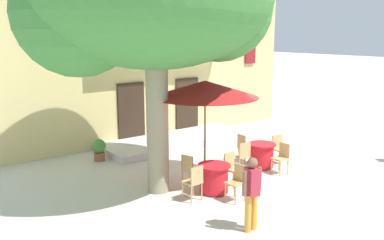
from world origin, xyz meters
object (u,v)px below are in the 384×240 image
(cafe_table_middle, at_px, (214,178))
(pedestrian_mid_plaza, at_px, (252,190))
(cafe_chair_middle_0, at_px, (194,180))
(cafe_chair_middle_1, at_px, (237,180))
(cafe_chair_middle_2, at_px, (232,167))
(cafe_chair_near_tree_3, at_px, (279,147))
(cafe_chair_near_tree_1, at_px, (243,155))
(ground_planter_left, at_px, (99,149))
(cafe_chair_near_tree_2, at_px, (282,156))
(cafe_chair_near_tree_0, at_px, (244,146))
(cafe_table_near_tree, at_px, (262,155))
(cafe_chair_middle_3, at_px, (190,168))
(cafe_umbrella, at_px, (205,89))

(cafe_table_middle, distance_m, pedestrian_mid_plaza, 2.30)
(cafe_chair_middle_0, xyz_separation_m, cafe_chair_middle_1, (0.87, -0.64, 0.00))
(cafe_table_middle, xyz_separation_m, cafe_chair_middle_2, (0.74, 0.12, 0.14))
(pedestrian_mid_plaza, bearing_deg, cafe_chair_middle_2, 55.47)
(cafe_chair_near_tree_3, bearing_deg, cafe_chair_middle_2, -168.60)
(cafe_chair_near_tree_1, xyz_separation_m, cafe_table_middle, (-1.78, -0.75, -0.14))
(cafe_table_middle, relative_size, cafe_chair_middle_0, 0.95)
(cafe_table_middle, distance_m, ground_planter_left, 4.55)
(cafe_chair_near_tree_2, distance_m, cafe_chair_middle_1, 2.56)
(cafe_chair_near_tree_0, bearing_deg, cafe_chair_near_tree_3, -46.16)
(cafe_table_near_tree, height_order, cafe_chair_middle_0, cafe_chair_middle_0)
(cafe_chair_near_tree_1, bearing_deg, cafe_table_middle, -157.18)
(cafe_chair_middle_3, relative_size, pedestrian_mid_plaza, 0.57)
(cafe_chair_near_tree_3, relative_size, cafe_chair_middle_2, 1.00)
(ground_planter_left, bearing_deg, cafe_chair_near_tree_0, -39.14)
(cafe_umbrella, bearing_deg, cafe_chair_middle_2, -59.84)
(cafe_chair_near_tree_3, distance_m, pedestrian_mid_plaza, 4.92)
(cafe_chair_near_tree_0, xyz_separation_m, pedestrian_mid_plaza, (-3.30, -3.54, 0.38))
(cafe_chair_middle_2, distance_m, pedestrian_mid_plaza, 2.73)
(cafe_chair_near_tree_3, distance_m, cafe_chair_middle_1, 3.45)
(cafe_chair_middle_0, bearing_deg, pedestrian_mid_plaza, -91.21)
(cafe_chair_near_tree_0, bearing_deg, cafe_umbrella, -163.72)
(cafe_chair_middle_1, bearing_deg, cafe_table_near_tree, 30.65)
(cafe_chair_middle_2, bearing_deg, cafe_table_middle, -170.57)
(cafe_chair_near_tree_2, bearing_deg, cafe_table_middle, 178.51)
(cafe_chair_near_tree_2, distance_m, pedestrian_mid_plaza, 3.96)
(cafe_chair_near_tree_2, xyz_separation_m, cafe_chair_middle_2, (-1.85, 0.19, 0.00))
(cafe_chair_middle_1, distance_m, cafe_umbrella, 2.61)
(cafe_chair_near_tree_1, xyz_separation_m, cafe_chair_middle_2, (-1.04, -0.63, 0.00))
(cafe_chair_near_tree_1, relative_size, cafe_chair_middle_3, 1.00)
(cafe_table_middle, bearing_deg, cafe_chair_middle_0, -171.72)
(cafe_chair_middle_0, relative_size, cafe_chair_middle_3, 1.00)
(ground_planter_left, bearing_deg, cafe_chair_middle_0, -85.05)
(cafe_table_near_tree, relative_size, cafe_table_middle, 1.00)
(cafe_chair_near_tree_0, relative_size, cafe_chair_near_tree_2, 1.00)
(cafe_chair_near_tree_2, bearing_deg, cafe_chair_middle_3, 164.79)
(cafe_chair_middle_1, bearing_deg, cafe_table_middle, 99.20)
(cafe_chair_near_tree_0, xyz_separation_m, ground_planter_left, (-3.65, 2.97, -0.13))
(cafe_chair_near_tree_3, distance_m, cafe_chair_middle_3, 3.54)
(cafe_chair_middle_0, height_order, ground_planter_left, cafe_chair_middle_0)
(ground_planter_left, bearing_deg, cafe_chair_middle_2, -66.30)
(cafe_chair_near_tree_3, xyz_separation_m, pedestrian_mid_plaza, (-4.07, -2.74, 0.38))
(cafe_chair_near_tree_1, relative_size, cafe_chair_near_tree_2, 1.00)
(cafe_chair_near_tree_3, height_order, cafe_chair_middle_1, same)
(cafe_chair_middle_1, bearing_deg, cafe_chair_near_tree_0, 42.37)
(cafe_chair_middle_1, bearing_deg, cafe_chair_near_tree_3, 23.57)
(cafe_chair_middle_1, bearing_deg, cafe_umbrella, 81.66)
(cafe_chair_near_tree_1, distance_m, ground_planter_left, 4.68)
(cafe_table_near_tree, relative_size, cafe_chair_near_tree_2, 0.95)
(cafe_umbrella, height_order, ground_planter_left, cafe_umbrella)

